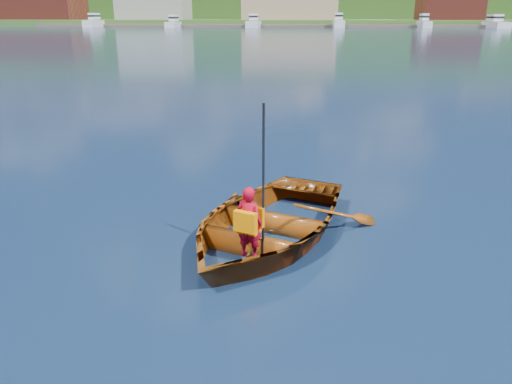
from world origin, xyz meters
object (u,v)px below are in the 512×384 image
(rowboat, at_px, (266,222))
(dock, at_px, (297,26))
(child_paddler, at_px, (249,222))
(marina_yachts, at_px, (343,23))

(rowboat, relative_size, dock, 0.03)
(rowboat, bearing_deg, child_paddler, -101.25)
(rowboat, xyz_separation_m, marina_yachts, (10.85, 143.11, 1.09))
(rowboat, height_order, dock, dock)
(child_paddler, distance_m, marina_yachts, 144.43)
(rowboat, xyz_separation_m, dock, (-2.18, 147.81, 0.12))
(dock, xyz_separation_m, marina_yachts, (13.03, -4.70, 0.97))
(child_paddler, bearing_deg, rowboat, 78.75)
(child_paddler, distance_m, dock, 148.72)
(child_paddler, bearing_deg, marina_yachts, 85.62)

